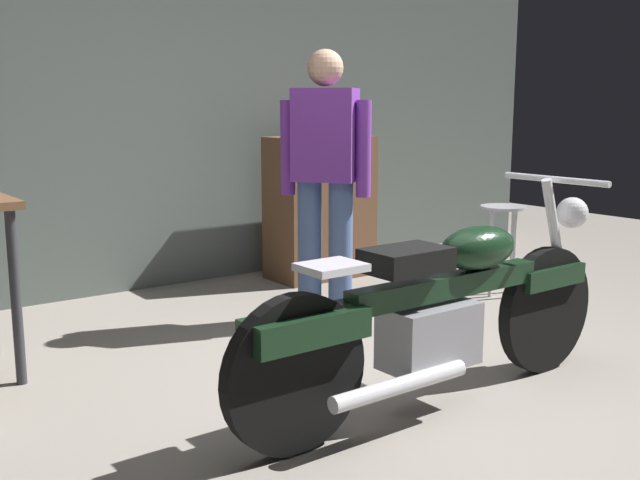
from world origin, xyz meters
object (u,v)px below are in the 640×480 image
object	(u,v)px
motorcycle	(441,309)
shop_stool	(503,226)
person_standing	(325,174)
wooden_dresser	(320,207)

from	to	relation	value
motorcycle	shop_stool	bearing A→B (deg)	32.63
person_standing	wooden_dresser	size ratio (longest dim) A/B	1.52
motorcycle	wooden_dresser	bearing A→B (deg)	64.70
motorcycle	wooden_dresser	world-z (taller)	wooden_dresser
motorcycle	wooden_dresser	xyz separation A→B (m)	(1.12, 2.42, 0.10)
motorcycle	person_standing	xyz separation A→B (m)	(0.41, 1.41, 0.48)
person_standing	shop_stool	bearing A→B (deg)	-137.30
person_standing	shop_stool	world-z (taller)	person_standing
motorcycle	wooden_dresser	size ratio (longest dim) A/B	1.99
wooden_dresser	shop_stool	bearing A→B (deg)	-60.94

